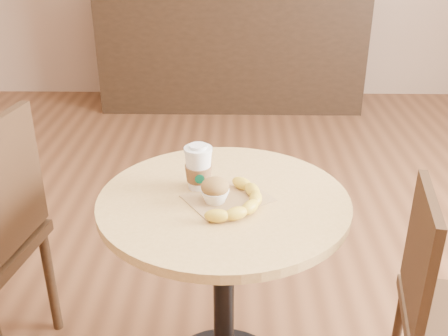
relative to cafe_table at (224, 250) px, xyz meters
name	(u,v)px	position (x,y,z in m)	size (l,w,h in m)	color
cafe_table	(224,250)	(0.00, 0.00, 0.00)	(0.77, 0.77, 0.75)	black
chair_right	(447,308)	(0.68, -0.14, -0.10)	(0.42, 0.42, 0.83)	#311F11
service_counter	(232,45)	(0.00, 3.11, -0.03)	(2.30, 0.65, 1.04)	black
kraft_bag	(228,198)	(0.01, -0.01, 0.19)	(0.24, 0.18, 0.00)	#967348
coffee_cup	(199,169)	(-0.08, 0.06, 0.26)	(0.09, 0.09, 0.15)	silver
muffin	(215,190)	(-0.03, -0.03, 0.23)	(0.09, 0.09, 0.08)	white
banana	(237,199)	(0.04, -0.05, 0.21)	(0.18, 0.27, 0.04)	gold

